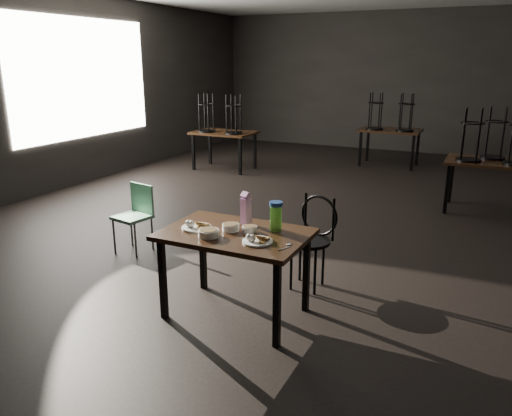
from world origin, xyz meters
The scene contains 15 objects.
room centered at (-0.06, 0.01, 2.33)m, with size 12.00×12.04×3.22m.
main_table centered at (-0.29, -2.79, 0.67)m, with size 1.20×0.80×0.75m.
plate_left centered at (-0.63, -2.85, 0.77)m, with size 0.25×0.25×0.08m.
plate_right centered at (-0.02, -2.93, 0.77)m, with size 0.24×0.24×0.08m.
bowl_near centered at (-0.34, -2.77, 0.78)m, with size 0.14×0.14×0.06m.
bowl_far centered at (-0.18, -2.74, 0.78)m, with size 0.13×0.13×0.05m.
bowl_big centered at (-0.43, -2.98, 0.78)m, with size 0.17×0.17×0.06m.
juice_carton centered at (-0.31, -2.56, 0.88)m, with size 0.09×0.09×0.29m.
water_bottle centered at (-0.01, -2.60, 0.88)m, with size 0.12×0.12×0.25m.
spoon centered at (0.22, -2.89, 0.75)m, with size 0.06×0.20×0.01m.
bentwood_chair centered at (0.10, -1.96, 0.53)m, with size 0.45×0.45×0.89m.
school_chair centered at (-2.02, -1.95, 0.46)m, with size 0.42×0.42×0.77m.
bg_table_left centered at (-3.27, 2.31, 0.75)m, with size 1.20×0.80×1.48m.
bg_table_right centered at (1.55, 1.40, 0.78)m, with size 1.20×0.80×1.48m.
bg_table_far centered at (-0.38, 4.09, 0.75)m, with size 1.20×0.80×1.48m.
Camera 1 is at (1.55, -6.22, 2.12)m, focal length 35.00 mm.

